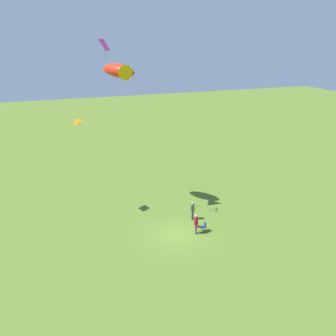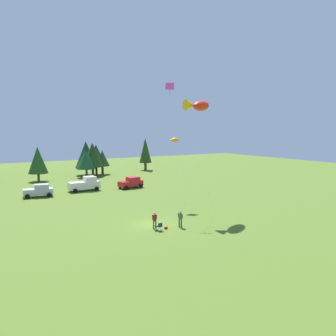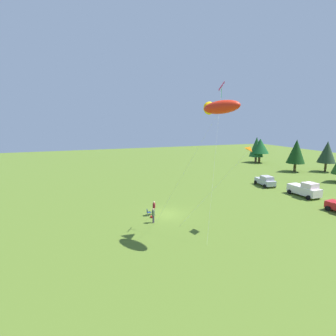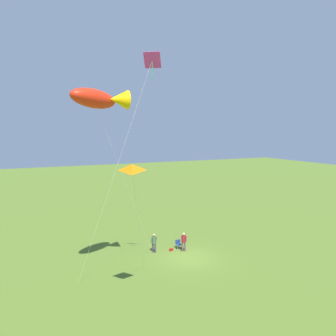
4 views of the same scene
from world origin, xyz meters
TOP-DOWN VIEW (x-y plane):
  - ground_plane at (0.00, 0.00)m, footprint 160.00×160.00m
  - person_kite_flyer at (2.17, -2.42)m, footprint 0.53×0.49m
  - folding_chair at (-0.26, -2.36)m, footprint 0.51×0.51m
  - person_spectator at (-0.38, -1.55)m, footprint 0.51×0.42m
  - backpack_on_grass at (0.60, -2.15)m, footprint 0.39×0.35m
  - kite_large_fish at (7.91, 2.37)m, footprint 7.94×6.23m
  - kite_delta_orange at (7.25, 6.65)m, footprint 3.85×7.16m
  - kite_diamond_rainbow at (5.18, 4.19)m, footprint 4.97×4.22m

SIDE VIEW (x-z plane):
  - ground_plane at x=0.00m, z-range 0.00..0.00m
  - backpack_on_grass at x=0.60m, z-range 0.00..0.22m
  - folding_chair at x=-0.26m, z-range 0.08..0.90m
  - person_kite_flyer at x=2.17m, z-range 0.15..1.89m
  - person_spectator at x=-0.38m, z-range 0.15..1.89m
  - kite_delta_orange at x=7.25m, z-range 4.23..13.42m
  - kite_large_fish at x=7.91m, z-range 6.09..19.78m
  - kite_diamond_rainbow at x=5.18m, z-range 6.89..22.60m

